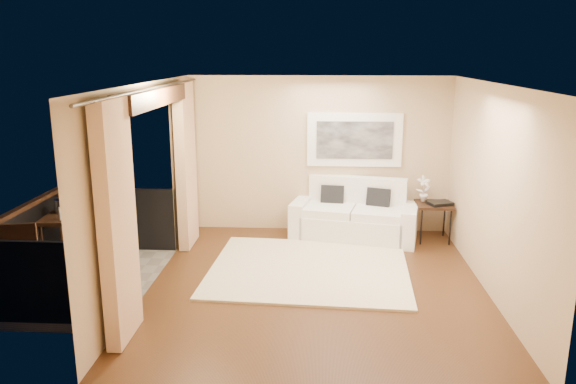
# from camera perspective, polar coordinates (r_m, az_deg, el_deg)

# --- Properties ---
(floor) EXTENTS (5.00, 5.00, 0.00)m
(floor) POSITION_cam_1_polar(r_m,az_deg,el_deg) (7.75, 2.92, -9.40)
(floor) COLOR #4D2D16
(floor) RESTS_ON ground
(room_shell) EXTENTS (5.00, 6.40, 5.00)m
(room_shell) POSITION_cam_1_polar(r_m,az_deg,el_deg) (7.45, -13.66, 9.33)
(room_shell) COLOR white
(room_shell) RESTS_ON ground
(balcony) EXTENTS (1.81, 2.60, 1.17)m
(balcony) POSITION_cam_1_polar(r_m,az_deg,el_deg) (8.37, -20.51, -7.19)
(balcony) COLOR #605B56
(balcony) RESTS_ON ground
(curtains) EXTENTS (0.16, 4.80, 2.64)m
(curtains) POSITION_cam_1_polar(r_m,az_deg,el_deg) (7.63, -13.01, 0.45)
(curtains) COLOR #DCAE87
(curtains) RESTS_ON ground
(artwork) EXTENTS (1.62, 0.07, 0.92)m
(artwork) POSITION_cam_1_polar(r_m,az_deg,el_deg) (9.71, 6.77, 5.28)
(artwork) COLOR white
(artwork) RESTS_ON room_shell
(rug) EXTENTS (2.98, 2.63, 0.04)m
(rug) POSITION_cam_1_polar(r_m,az_deg,el_deg) (8.24, 2.15, -7.81)
(rug) COLOR #F3E7C3
(rug) RESTS_ON floor
(sofa) EXTENTS (2.21, 1.30, 1.00)m
(sofa) POSITION_cam_1_polar(r_m,az_deg,el_deg) (9.62, 6.77, -2.54)
(sofa) COLOR white
(sofa) RESTS_ON floor
(side_table) EXTENTS (0.59, 0.59, 0.64)m
(side_table) POSITION_cam_1_polar(r_m,az_deg,el_deg) (9.64, 14.62, -1.47)
(side_table) COLOR black
(side_table) RESTS_ON floor
(tray) EXTENTS (0.45, 0.40, 0.05)m
(tray) POSITION_cam_1_polar(r_m,az_deg,el_deg) (9.58, 15.17, -1.09)
(tray) COLOR black
(tray) RESTS_ON side_table
(orchid) EXTENTS (0.26, 0.21, 0.44)m
(orchid) POSITION_cam_1_polar(r_m,az_deg,el_deg) (9.66, 13.63, 0.32)
(orchid) COLOR white
(orchid) RESTS_ON side_table
(bistro_table) EXTENTS (0.75, 0.75, 0.82)m
(bistro_table) POSITION_cam_1_polar(r_m,az_deg,el_deg) (8.58, -21.32, -2.79)
(bistro_table) COLOR black
(bistro_table) RESTS_ON balcony
(balcony_chair_far) EXTENTS (0.44, 0.44, 0.97)m
(balcony_chair_far) POSITION_cam_1_polar(r_m,az_deg,el_deg) (8.98, -17.48, -2.93)
(balcony_chair_far) COLOR black
(balcony_chair_far) RESTS_ON balcony
(balcony_chair_near) EXTENTS (0.53, 0.54, 1.02)m
(balcony_chair_near) POSITION_cam_1_polar(r_m,az_deg,el_deg) (7.75, -25.69, -6.14)
(balcony_chair_near) COLOR black
(balcony_chair_near) RESTS_ON balcony
(ice_bucket) EXTENTS (0.18, 0.18, 0.20)m
(ice_bucket) POSITION_cam_1_polar(r_m,az_deg,el_deg) (8.73, -22.07, -1.34)
(ice_bucket) COLOR white
(ice_bucket) RESTS_ON bistro_table
(candle) EXTENTS (0.06, 0.06, 0.07)m
(candle) POSITION_cam_1_polar(r_m,az_deg,el_deg) (8.65, -20.74, -1.80)
(candle) COLOR red
(candle) RESTS_ON bistro_table
(vase) EXTENTS (0.04, 0.04, 0.18)m
(vase) POSITION_cam_1_polar(r_m,az_deg,el_deg) (8.37, -22.14, -2.06)
(vase) COLOR white
(vase) RESTS_ON bistro_table
(glass_a) EXTENTS (0.06, 0.06, 0.12)m
(glass_a) POSITION_cam_1_polar(r_m,az_deg,el_deg) (8.43, -21.11, -2.06)
(glass_a) COLOR silver
(glass_a) RESTS_ON bistro_table
(glass_b) EXTENTS (0.06, 0.06, 0.12)m
(glass_b) POSITION_cam_1_polar(r_m,az_deg,el_deg) (8.48, -20.47, -1.91)
(glass_b) COLOR white
(glass_b) RESTS_ON bistro_table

